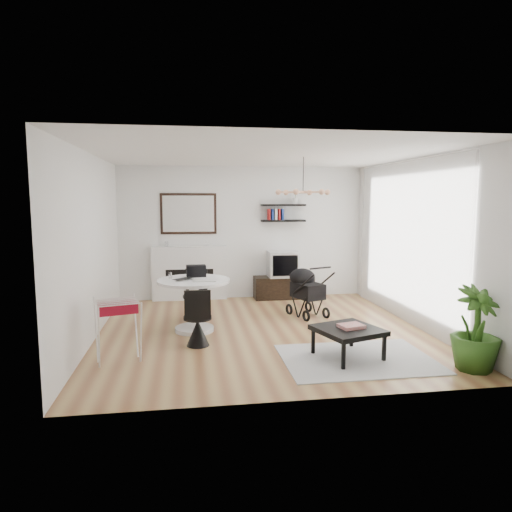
{
  "coord_description": "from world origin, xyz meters",
  "views": [
    {
      "loc": [
        -1.13,
        -6.81,
        2.04
      ],
      "look_at": [
        -0.04,
        0.4,
        1.13
      ],
      "focal_mm": 32.0,
      "sensor_mm": 36.0,
      "label": 1
    }
  ],
  "objects": [
    {
      "name": "ceiling",
      "position": [
        0.0,
        0.0,
        2.7
      ],
      "size": [
        5.0,
        5.0,
        0.0
      ],
      "primitive_type": "plane",
      "color": "white",
      "rests_on": "wall_back"
    },
    {
      "name": "drying_rack",
      "position": [
        -2.01,
        -1.08,
        0.42
      ],
      "size": [
        0.64,
        0.62,
        0.79
      ],
      "rotation": [
        0.0,
        0.0,
        0.27
      ],
      "color": "white",
      "rests_on": "floor"
    },
    {
      "name": "drinking_glass",
      "position": [
        -1.41,
        0.34,
        0.86
      ],
      "size": [
        0.05,
        0.05,
        0.09
      ],
      "primitive_type": "cylinder",
      "color": "white",
      "rests_on": "dining_table"
    },
    {
      "name": "coffee_table",
      "position": [
        0.89,
        -1.35,
        0.35
      ],
      "size": [
        0.95,
        0.95,
        0.38
      ],
      "rotation": [
        0.0,
        0.0,
        0.32
      ],
      "color": "black",
      "rests_on": "rug"
    },
    {
      "name": "shelf_upper",
      "position": [
        0.82,
        2.37,
        1.92
      ],
      "size": [
        0.9,
        0.25,
        0.04
      ],
      "primitive_type": "cube",
      "color": "black",
      "rests_on": "wall_back"
    },
    {
      "name": "tv_console",
      "position": [
        0.82,
        2.28,
        0.23
      ],
      "size": [
        1.22,
        0.43,
        0.46
      ],
      "primitive_type": "cube",
      "color": "black",
      "rests_on": "floor"
    },
    {
      "name": "chair_far",
      "position": [
        -1.02,
        0.8,
        0.27
      ],
      "size": [
        0.42,
        0.44,
        0.86
      ],
      "rotation": [
        0.0,
        0.0,
        -0.17
      ],
      "color": "black",
      "rests_on": "floor"
    },
    {
      "name": "shelf_lower",
      "position": [
        0.82,
        2.37,
        1.6
      ],
      "size": [
        0.9,
        0.25,
        0.04
      ],
      "primitive_type": "cube",
      "color": "black",
      "rests_on": "wall_back"
    },
    {
      "name": "stroller",
      "position": [
        0.91,
        0.84,
        0.4
      ],
      "size": [
        0.69,
        0.85,
        0.93
      ],
      "rotation": [
        0.0,
        0.0,
        0.35
      ],
      "color": "black",
      "rests_on": "floor"
    },
    {
      "name": "potted_plant",
      "position": [
        2.25,
        -1.98,
        0.51
      ],
      "size": [
        0.71,
        0.71,
        1.01
      ],
      "primitive_type": "imported",
      "rotation": [
        0.0,
        0.0,
        0.29
      ],
      "color": "#2E5B1A",
      "rests_on": "floor"
    },
    {
      "name": "newspaper",
      "position": [
        -0.88,
        0.06,
        0.82
      ],
      "size": [
        0.36,
        0.3,
        0.01
      ],
      "primitive_type": "cube",
      "rotation": [
        0.0,
        0.0,
        -0.07
      ],
      "color": "silver",
      "rests_on": "dining_table"
    },
    {
      "name": "chair_near",
      "position": [
        -1.01,
        -0.59,
        0.26
      ],
      "size": [
        0.39,
        0.39,
        0.82
      ],
      "rotation": [
        0.0,
        0.0,
        3.13
      ],
      "color": "black",
      "rests_on": "floor"
    },
    {
      "name": "laptop",
      "position": [
        -1.17,
        0.09,
        0.83
      ],
      "size": [
        0.4,
        0.39,
        0.03
      ],
      "primitive_type": "imported",
      "rotation": [
        0.0,
        0.0,
        0.73
      ],
      "color": "black",
      "rests_on": "dining_table"
    },
    {
      "name": "rug",
      "position": [
        0.99,
        -1.44,
        0.01
      ],
      "size": [
        1.91,
        1.38,
        0.01
      ],
      "primitive_type": "cube",
      "color": "#AEAEAE",
      "rests_on": "floor"
    },
    {
      "name": "crt_tv",
      "position": [
        0.79,
        2.27,
        0.72
      ],
      "size": [
        0.6,
        0.53,
        0.53
      ],
      "color": "silver",
      "rests_on": "tv_console"
    },
    {
      "name": "sheer_curtain",
      "position": [
        2.4,
        0.2,
        1.35
      ],
      "size": [
        0.04,
        3.6,
        2.6
      ],
      "primitive_type": "cube",
      "color": "white",
      "rests_on": "wall_right"
    },
    {
      "name": "floor",
      "position": [
        0.0,
        0.0,
        0.0
      ],
      "size": [
        5.0,
        5.0,
        0.0
      ],
      "primitive_type": "plane",
      "color": "brown",
      "rests_on": "ground"
    },
    {
      "name": "wall_back",
      "position": [
        0.0,
        2.5,
        1.35
      ],
      "size": [
        5.0,
        0.0,
        5.0
      ],
      "primitive_type": "plane",
      "rotation": [
        1.57,
        0.0,
        0.0
      ],
      "color": "white",
      "rests_on": "floor"
    },
    {
      "name": "fireplace",
      "position": [
        -1.1,
        2.42,
        0.69
      ],
      "size": [
        1.5,
        0.17,
        2.16
      ],
      "color": "white",
      "rests_on": "floor"
    },
    {
      "name": "magazines",
      "position": [
        0.93,
        -1.36,
        0.42
      ],
      "size": [
        0.35,
        0.3,
        0.04
      ],
      "primitive_type": "cube",
      "rotation": [
        0.0,
        0.0,
        0.25
      ],
      "color": "red",
      "rests_on": "coffee_table"
    },
    {
      "name": "black_bag",
      "position": [
        -1.0,
        0.42,
        0.9
      ],
      "size": [
        0.31,
        0.2,
        0.18
      ],
      "primitive_type": "cube",
      "rotation": [
        0.0,
        0.0,
        0.06
      ],
      "color": "black",
      "rests_on": "dining_table"
    },
    {
      "name": "dining_table",
      "position": [
        -1.05,
        0.16,
        0.54
      ],
      "size": [
        1.11,
        1.11,
        0.81
      ],
      "color": "white",
      "rests_on": "floor"
    },
    {
      "name": "wall_left",
      "position": [
        -2.5,
        0.0,
        1.35
      ],
      "size": [
        0.0,
        5.0,
        5.0
      ],
      "primitive_type": "plane",
      "rotation": [
        1.57,
        0.0,
        1.57
      ],
      "color": "white",
      "rests_on": "floor"
    },
    {
      "name": "wall_right",
      "position": [
        2.5,
        0.0,
        1.35
      ],
      "size": [
        0.0,
        5.0,
        5.0
      ],
      "primitive_type": "plane",
      "rotation": [
        1.57,
        0.0,
        -1.57
      ],
      "color": "white",
      "rests_on": "floor"
    },
    {
      "name": "pendant_lamp",
      "position": [
        0.7,
        0.3,
        2.15
      ],
      "size": [
        0.9,
        0.9,
        0.1
      ],
      "primitive_type": null,
      "color": "tan",
      "rests_on": "ceiling"
    }
  ]
}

